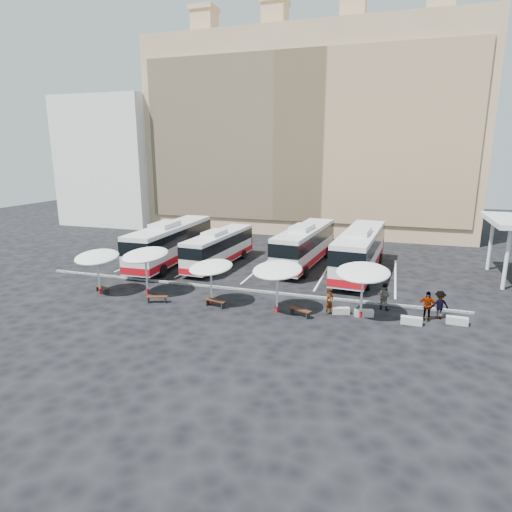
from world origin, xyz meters
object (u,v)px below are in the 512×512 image
(wood_bench_2, at_px, (215,302))
(passenger_2, at_px, (427,306))
(conc_bench_0, at_px, (341,311))
(passenger_1, at_px, (384,296))
(sunshade_2, at_px, (211,267))
(conc_bench_1, at_px, (364,313))
(sunshade_4, at_px, (363,273))
(wood_bench_0, at_px, (102,288))
(conc_bench_2, at_px, (411,321))
(sunshade_3, at_px, (277,270))
(wood_bench_1, at_px, (157,298))
(bus_1, at_px, (219,247))
(conc_bench_3, at_px, (457,321))
(bus_2, at_px, (305,244))
(bus_3, at_px, (360,250))
(passenger_3, at_px, (439,305))
(sunshade_1, at_px, (145,255))
(wood_bench_3, at_px, (300,311))
(passenger_0, at_px, (329,302))
(bus_0, at_px, (171,242))
(sunshade_0, at_px, (97,257))

(wood_bench_2, relative_size, passenger_2, 0.86)
(conc_bench_0, bearing_deg, passenger_1, 33.08)
(sunshade_2, relative_size, conc_bench_1, 3.36)
(sunshade_4, height_order, wood_bench_0, sunshade_4)
(conc_bench_0, bearing_deg, conc_bench_2, -5.88)
(sunshade_3, height_order, wood_bench_1, sunshade_3)
(bus_1, relative_size, conc_bench_0, 9.76)
(conc_bench_2, height_order, conc_bench_3, conc_bench_2)
(sunshade_3, distance_m, wood_bench_2, 5.04)
(conc_bench_1, bearing_deg, sunshade_3, -169.93)
(bus_2, relative_size, sunshade_4, 3.41)
(bus_3, height_order, passenger_3, bus_3)
(bus_1, bearing_deg, wood_bench_1, -88.04)
(bus_1, height_order, sunshade_4, sunshade_4)
(sunshade_2, bearing_deg, sunshade_3, -0.60)
(passenger_1, height_order, passenger_3, passenger_3)
(conc_bench_3, relative_size, passenger_3, 0.68)
(bus_3, height_order, sunshade_1, bus_3)
(wood_bench_3, xyz_separation_m, passenger_0, (1.75, 0.94, 0.50))
(passenger_0, bearing_deg, bus_2, 54.62)
(wood_bench_1, bearing_deg, bus_3, 42.56)
(wood_bench_0, distance_m, wood_bench_2, 9.46)
(sunshade_3, height_order, conc_bench_3, sunshade_3)
(passenger_2, bearing_deg, wood_bench_2, -161.35)
(bus_1, bearing_deg, bus_2, 22.44)
(wood_bench_1, bearing_deg, sunshade_4, 6.28)
(wood_bench_0, bearing_deg, bus_0, 85.01)
(bus_3, bearing_deg, conc_bench_1, -79.33)
(bus_2, xyz_separation_m, conc_bench_0, (4.82, -11.71, -1.81))
(bus_3, bearing_deg, passenger_0, -91.58)
(sunshade_0, relative_size, sunshade_1, 0.84)
(bus_3, bearing_deg, sunshade_2, -125.17)
(bus_3, height_order, passenger_2, bus_3)
(sunshade_2, xyz_separation_m, passenger_1, (11.56, 2.68, -1.77))
(wood_bench_0, bearing_deg, passenger_3, 5.10)
(sunshade_1, bearing_deg, bus_3, 35.74)
(bus_3, relative_size, conc_bench_2, 10.51)
(sunshade_3, relative_size, conc_bench_1, 3.34)
(wood_bench_2, bearing_deg, passenger_3, 9.35)
(wood_bench_3, bearing_deg, bus_0, 146.44)
(wood_bench_2, height_order, passenger_0, passenger_0)
(bus_2, relative_size, sunshade_1, 2.89)
(passenger_1, distance_m, passenger_3, 3.47)
(sunshade_2, distance_m, passenger_0, 8.37)
(passenger_0, bearing_deg, conc_bench_1, -46.29)
(wood_bench_1, bearing_deg, bus_1, 88.28)
(passenger_0, bearing_deg, bus_1, 87.05)
(bus_2, distance_m, sunshade_2, 13.31)
(sunshade_3, height_order, sunshade_4, sunshade_4)
(bus_0, distance_m, wood_bench_2, 13.12)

